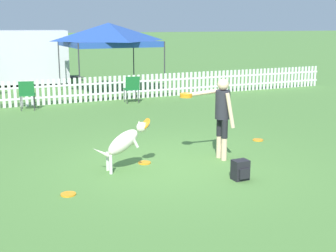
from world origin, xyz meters
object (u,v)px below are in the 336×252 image
at_px(folding_chair_blue_left, 132,87).
at_px(folding_chair_green_right, 27,93).
at_px(backpack_on_grass, 241,170).
at_px(leaping_dog, 125,141).
at_px(handler_person, 220,110).
at_px(frisbee_near_handler, 68,194).
at_px(frisbee_midfield, 258,140).
at_px(canopy_tent_secondary, 109,34).
at_px(frisbee_near_dog, 145,163).
at_px(equipment_trailer, 4,57).

distance_m(folding_chair_blue_left, folding_chair_green_right, 3.30).
bearing_deg(backpack_on_grass, leaping_dog, 140.48).
xyz_separation_m(backpack_on_grass, folding_chair_green_right, (-2.23, 8.09, 0.37)).
xyz_separation_m(handler_person, frisbee_near_handler, (-3.10, -0.71, -0.96)).
xyz_separation_m(frisbee_midfield, folding_chair_green_right, (-4.09, 6.00, 0.52)).
bearing_deg(canopy_tent_secondary, folding_chair_blue_left, -91.80).
relative_size(leaping_dog, frisbee_midfield, 4.57).
xyz_separation_m(leaping_dog, frisbee_near_dog, (0.47, 0.24, -0.52)).
bearing_deg(handler_person, canopy_tent_secondary, -2.04).
height_order(handler_person, backpack_on_grass, handler_person).
bearing_deg(handler_person, folding_chair_green_right, 23.39).
height_order(leaping_dog, frisbee_midfield, leaping_dog).
height_order(folding_chair_blue_left, canopy_tent_secondary, canopy_tent_secondary).
bearing_deg(frisbee_near_dog, leaping_dog, -152.67).
distance_m(leaping_dog, equipment_trailer, 13.09).
relative_size(handler_person, frisbee_midfield, 6.63).
bearing_deg(canopy_tent_secondary, backpack_on_grass, -96.24).
relative_size(frisbee_midfield, equipment_trailer, 0.04).
relative_size(backpack_on_grass, equipment_trailer, 0.06).
distance_m(leaping_dog, frisbee_near_dog, 0.74).
distance_m(backpack_on_grass, equipment_trailer, 14.56).
height_order(leaping_dog, canopy_tent_secondary, canopy_tent_secondary).
relative_size(leaping_dog, folding_chair_green_right, 1.20).
height_order(backpack_on_grass, equipment_trailer, equipment_trailer).
xyz_separation_m(frisbee_near_handler, backpack_on_grass, (2.79, -0.50, 0.16)).
height_order(folding_chair_blue_left, equipment_trailer, equipment_trailer).
xyz_separation_m(handler_person, frisbee_midfield, (1.54, 0.88, -0.96)).
bearing_deg(equipment_trailer, frisbee_midfield, -63.18).
relative_size(frisbee_near_handler, folding_chair_green_right, 0.26).
height_order(handler_person, equipment_trailer, equipment_trailer).
bearing_deg(backpack_on_grass, handler_person, 75.38).
xyz_separation_m(handler_person, folding_chair_blue_left, (0.75, 6.76, -0.44)).
distance_m(frisbee_near_dog, backpack_on_grass, 1.90).
relative_size(handler_person, folding_chair_blue_left, 1.75).
height_order(frisbee_near_handler, frisbee_midfield, same).
distance_m(handler_person, frisbee_midfield, 2.02).
bearing_deg(leaping_dog, frisbee_near_handler, -53.60).
bearing_deg(folding_chair_blue_left, frisbee_near_handler, 69.89).
height_order(folding_chair_green_right, equipment_trailer, equipment_trailer).
distance_m(folding_chair_blue_left, canopy_tent_secondary, 3.02).
relative_size(frisbee_near_dog, equipment_trailer, 0.04).
bearing_deg(frisbee_near_dog, frisbee_near_handler, -148.28).
xyz_separation_m(leaping_dog, frisbee_near_handler, (-1.21, -0.80, -0.52)).
xyz_separation_m(leaping_dog, folding_chair_green_right, (-0.66, 6.79, 0.00)).
bearing_deg(leaping_dog, folding_chair_green_right, -171.40).
xyz_separation_m(handler_person, leaping_dog, (-1.89, 0.09, -0.43)).
bearing_deg(folding_chair_blue_left, handler_person, 90.84).
height_order(frisbee_near_dog, canopy_tent_secondary, canopy_tent_secondary).
bearing_deg(equipment_trailer, frisbee_near_handler, -83.90).
bearing_deg(frisbee_near_handler, leaping_dog, 33.31).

